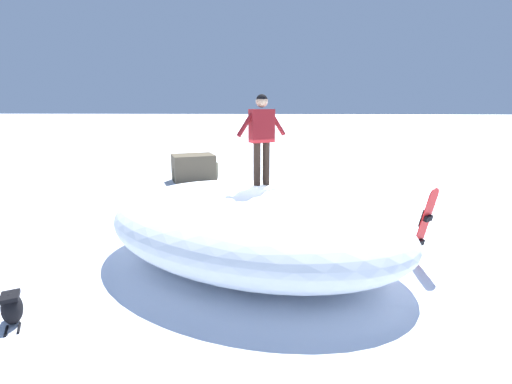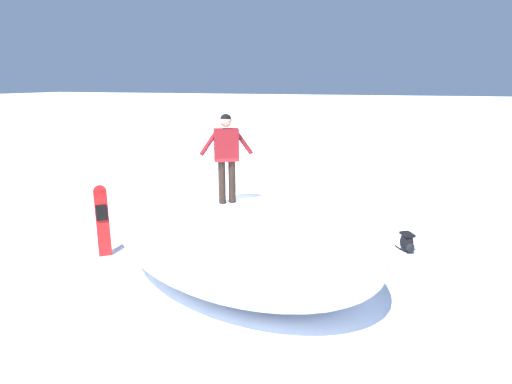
# 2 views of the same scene
# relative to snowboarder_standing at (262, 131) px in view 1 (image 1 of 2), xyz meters

# --- Properties ---
(ground) EXTENTS (240.00, 240.00, 0.00)m
(ground) POSITION_rel_snowboarder_standing_xyz_m (-0.31, -0.18, -2.65)
(ground) COLOR white
(snow_mound) EXTENTS (6.32, 7.39, 1.59)m
(snow_mound) POSITION_rel_snowboarder_standing_xyz_m (0.19, -0.18, -1.85)
(snow_mound) COLOR white
(snow_mound) RESTS_ON ground
(snowboarder_standing) EXTENTS (0.58, 0.95, 1.75)m
(snowboarder_standing) POSITION_rel_snowboarder_standing_xyz_m (0.00, 0.00, 0.00)
(snowboarder_standing) COLOR black
(snowboarder_standing) RESTS_ON snow_mound
(snowboard_primary_upright) EXTENTS (0.45, 0.44, 1.63)m
(snowboard_primary_upright) POSITION_rel_snowboarder_standing_xyz_m (0.10, 3.20, -1.80)
(snowboard_primary_upright) COLOR red
(snowboard_primary_upright) RESTS_ON ground
(backpack_near) EXTENTS (0.59, 0.48, 0.48)m
(backpack_near) POSITION_rel_snowboarder_standing_xyz_m (2.51, -3.54, -2.40)
(backpack_near) COLOR black
(backpack_near) RESTS_ON ground
(rock_outcrop) EXTENTS (2.62, 2.06, 1.12)m
(rock_outcrop) POSITION_rel_snowboarder_standing_xyz_m (-8.19, -3.30, -2.22)
(rock_outcrop) COLOR #4F4346
(rock_outcrop) RESTS_ON ground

